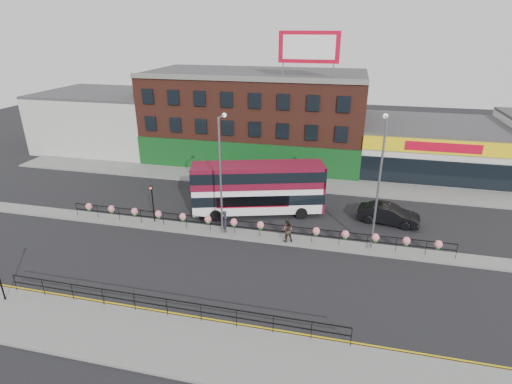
% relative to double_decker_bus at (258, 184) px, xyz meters
% --- Properties ---
extents(ground, '(120.00, 120.00, 0.00)m').
position_rel_double_decker_bus_xyz_m(ground, '(0.06, -4.18, -2.77)').
color(ground, black).
rests_on(ground, ground).
extents(south_pavement, '(60.00, 4.00, 0.15)m').
position_rel_double_decker_bus_xyz_m(south_pavement, '(0.06, -16.18, -2.69)').
color(south_pavement, slate).
rests_on(south_pavement, ground).
extents(north_pavement, '(60.00, 4.00, 0.15)m').
position_rel_double_decker_bus_xyz_m(north_pavement, '(0.06, 7.82, -2.69)').
color(north_pavement, slate).
rests_on(north_pavement, ground).
extents(median, '(60.00, 1.60, 0.15)m').
position_rel_double_decker_bus_xyz_m(median, '(0.06, -4.18, -2.69)').
color(median, slate).
rests_on(median, ground).
extents(yellow_line_inner, '(60.00, 0.10, 0.01)m').
position_rel_double_decker_bus_xyz_m(yellow_line_inner, '(0.06, -13.88, -2.76)').
color(yellow_line_inner, gold).
rests_on(yellow_line_inner, ground).
extents(yellow_line_outer, '(60.00, 0.10, 0.01)m').
position_rel_double_decker_bus_xyz_m(yellow_line_outer, '(0.06, -14.06, -2.76)').
color(yellow_line_outer, gold).
rests_on(yellow_line_outer, ground).
extents(brick_building, '(25.00, 12.21, 10.30)m').
position_rel_double_decker_bus_xyz_m(brick_building, '(-3.94, 15.78, 2.36)').
color(brick_building, brown).
rests_on(brick_building, ground).
extents(supermarket, '(15.00, 12.25, 5.30)m').
position_rel_double_decker_bus_xyz_m(supermarket, '(16.06, 15.72, -0.12)').
color(supermarket, silver).
rests_on(supermarket, ground).
extents(warehouse_west, '(15.50, 12.00, 7.30)m').
position_rel_double_decker_bus_xyz_m(warehouse_west, '(-24.19, 15.82, 0.88)').
color(warehouse_west, '#B7B7B2').
rests_on(warehouse_west, ground).
extents(billboard, '(6.00, 0.29, 4.40)m').
position_rel_double_decker_bus_xyz_m(billboard, '(2.56, 10.81, 10.42)').
color(billboard, '#BB0621').
rests_on(billboard, brick_building).
extents(median_railing, '(30.04, 0.56, 1.23)m').
position_rel_double_decker_bus_xyz_m(median_railing, '(0.06, -4.18, -1.72)').
color(median_railing, black).
rests_on(median_railing, median).
extents(south_railing, '(20.04, 0.05, 1.12)m').
position_rel_double_decker_bus_xyz_m(south_railing, '(-1.94, -14.28, -1.80)').
color(south_railing, black).
rests_on(south_railing, south_pavement).
extents(double_decker_bus, '(11.41, 5.70, 4.50)m').
position_rel_double_decker_bus_xyz_m(double_decker_bus, '(0.00, 0.00, 0.00)').
color(double_decker_bus, white).
rests_on(double_decker_bus, ground).
extents(car, '(3.36, 5.48, 1.62)m').
position_rel_double_decker_bus_xyz_m(car, '(10.85, 0.61, -1.96)').
color(car, black).
rests_on(car, ground).
extents(pedestrian_a, '(0.88, 0.78, 1.76)m').
position_rel_double_decker_bus_xyz_m(pedestrian_a, '(-1.73, -4.04, -1.73)').
color(pedestrian_a, '#262430').
rests_on(pedestrian_a, median).
extents(pedestrian_b, '(1.43, 1.38, 1.87)m').
position_rel_double_decker_bus_xyz_m(pedestrian_b, '(3.21, -4.51, -1.68)').
color(pedestrian_b, '#2F261D').
rests_on(pedestrian_b, median).
extents(lamp_column_west, '(0.33, 1.60, 9.13)m').
position_rel_double_decker_bus_xyz_m(lamp_column_west, '(-1.88, -4.13, 2.80)').
color(lamp_column_west, slate).
rests_on(lamp_column_west, median).
extents(lamp_column_east, '(0.34, 1.67, 9.53)m').
position_rel_double_decker_bus_xyz_m(lamp_column_east, '(9.37, -3.75, 3.03)').
color(lamp_column_east, slate).
rests_on(lamp_column_east, median).
extents(traffic_light_median, '(0.15, 0.28, 3.65)m').
position_rel_double_decker_bus_xyz_m(traffic_light_median, '(-7.94, -3.78, -0.30)').
color(traffic_light_median, black).
rests_on(traffic_light_median, median).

